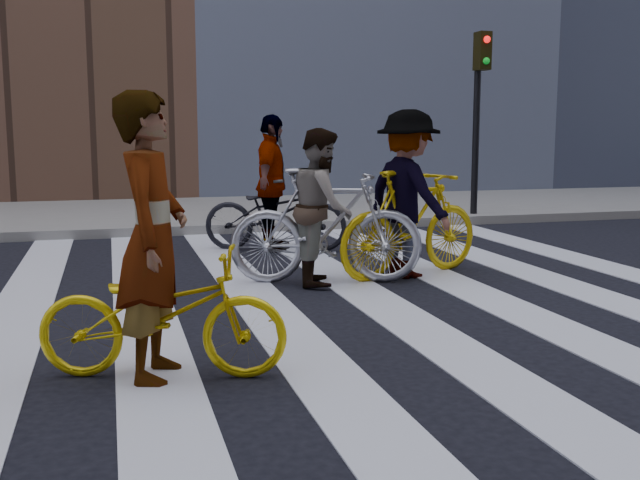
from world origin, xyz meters
name	(u,v)px	position (x,y,z in m)	size (l,w,h in m)	color
ground	(320,303)	(0.00, 0.00, 0.00)	(100.00, 100.00, 0.00)	black
sidewalk_far	(215,213)	(0.00, 7.50, 0.07)	(100.00, 5.00, 0.15)	gray
zebra_crosswalk	(320,302)	(0.00, 0.00, 0.01)	(8.25, 10.00, 0.01)	silver
traffic_signal	(479,94)	(4.40, 5.32, 2.28)	(0.22, 0.42, 3.33)	black
bike_yellow_left	(162,313)	(-1.60, -1.80, 0.44)	(0.58, 1.67, 0.88)	yellow
bike_silver_mid	(326,226)	(0.32, 0.89, 0.63)	(0.59, 2.08, 1.25)	#AFB0BA
bike_yellow_right	(411,223)	(1.36, 1.01, 0.61)	(0.57, 2.02, 1.21)	gold
bike_dark_rear	(275,213)	(0.26, 3.21, 0.52)	(0.69, 1.97, 1.03)	black
rider_left	(152,238)	(-1.65, -1.80, 0.95)	(0.70, 0.46, 1.91)	slate
rider_mid	(322,207)	(0.27, 0.89, 0.84)	(0.81, 0.63, 1.67)	slate
rider_right	(408,194)	(1.31, 1.01, 0.94)	(1.21, 0.70, 1.88)	slate
rider_rear	(272,183)	(0.21, 3.21, 0.93)	(1.09, 0.45, 1.86)	slate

